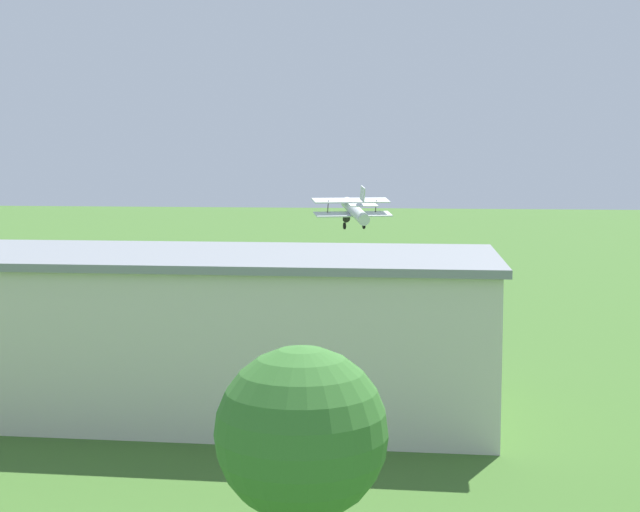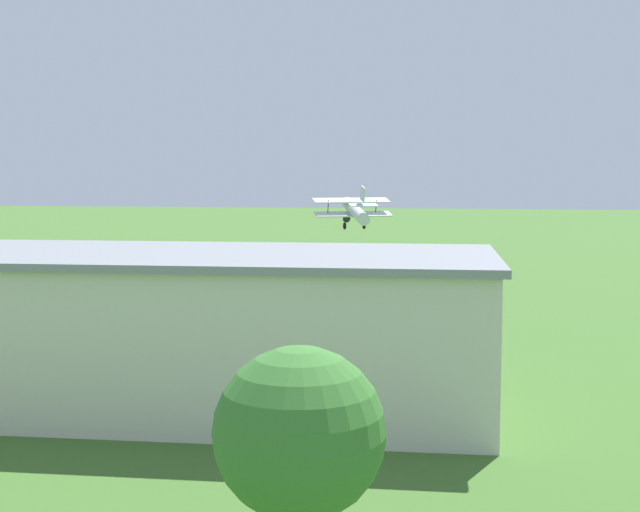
# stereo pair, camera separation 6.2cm
# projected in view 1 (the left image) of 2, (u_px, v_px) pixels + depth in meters

# --- Properties ---
(ground_plane) EXTENTS (400.00, 400.00, 0.00)m
(ground_plane) POSITION_uv_depth(u_px,v_px,m) (368.00, 291.00, 82.46)
(ground_plane) COLOR #3D6628
(hangar) EXTENTS (27.71, 13.57, 7.38)m
(hangar) POSITION_uv_depth(u_px,v_px,m) (208.00, 329.00, 41.41)
(hangar) COLOR beige
(hangar) RESTS_ON ground_plane
(biplane) EXTENTS (7.66, 6.77, 4.14)m
(biplane) POSITION_uv_depth(u_px,v_px,m) (354.00, 210.00, 81.47)
(biplane) COLOR silver
(car_green) EXTENTS (2.25, 4.50, 1.71)m
(car_green) POSITION_uv_depth(u_px,v_px,m) (45.00, 337.00, 54.27)
(car_green) COLOR #1E6B38
(car_green) RESTS_ON ground_plane
(person_crossing_taxiway) EXTENTS (0.43, 0.43, 1.78)m
(person_crossing_taxiway) POSITION_uv_depth(u_px,v_px,m) (444.00, 335.00, 54.89)
(person_crossing_taxiway) COLOR beige
(person_crossing_taxiway) RESTS_ON ground_plane
(person_at_fence_line) EXTENTS (0.44, 0.44, 1.53)m
(person_at_fence_line) POSITION_uv_depth(u_px,v_px,m) (406.00, 336.00, 55.37)
(person_at_fence_line) COLOR beige
(person_at_fence_line) RESTS_ON ground_plane
(tree_behind_hangar_right) EXTENTS (3.64, 3.64, 7.51)m
(tree_behind_hangar_right) POSITION_uv_depth(u_px,v_px,m) (301.00, 439.00, 18.11)
(tree_behind_hangar_right) COLOR brown
(tree_behind_hangar_right) RESTS_ON ground_plane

